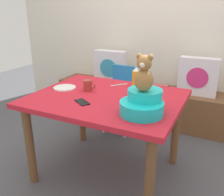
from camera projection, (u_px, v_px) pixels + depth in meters
ground_plane at (107, 171)px, 2.26m from camera, size 8.00×8.00×0.00m
back_wall at (160, 19)px, 3.09m from camera, size 4.40×0.10×2.60m
window_bench at (149, 104)px, 3.23m from camera, size 2.60×0.44×0.46m
pillow_floral_left at (110, 67)px, 3.29m from camera, size 0.44×0.15×0.44m
pillow_floral_right at (198, 77)px, 2.82m from camera, size 0.44×0.15×0.44m
book_stack at (160, 87)px, 3.08m from camera, size 0.20×0.14×0.06m
dining_table at (107, 108)px, 2.04m from camera, size 1.21×0.98×0.74m
highchair at (119, 90)px, 2.86m from camera, size 0.34×0.46×0.79m
infant_seat_teal at (143, 103)px, 1.65m from camera, size 0.30×0.33×0.16m
teddy_bear at (144, 74)px, 1.58m from camera, size 0.13×0.12×0.25m
ketchup_bottle at (136, 77)px, 2.22m from camera, size 0.07×0.07×0.18m
coffee_mug at (88, 85)px, 2.12m from camera, size 0.12×0.08×0.09m
dinner_plate_near at (65, 88)px, 2.20m from camera, size 0.20×0.20×0.01m
cell_phone at (82, 102)px, 1.86m from camera, size 0.16×0.14×0.01m
table_fork at (119, 85)px, 2.29m from camera, size 0.12×0.14×0.01m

